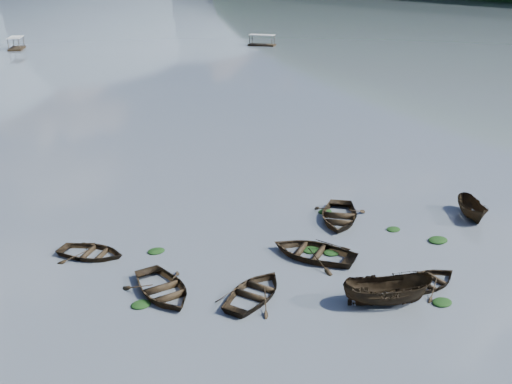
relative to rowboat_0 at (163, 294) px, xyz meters
name	(u,v)px	position (x,y,z in m)	size (l,w,h in m)	color
ground_plane	(368,307)	(8.68, -6.06, 0.00)	(2400.00, 2400.00, 0.00)	#4A535D
rowboat_0	(163,294)	(0.00, 0.00, 0.00)	(3.36, 4.71, 0.98)	black
rowboat_1	(255,297)	(4.12, -2.52, 0.00)	(3.15, 4.41, 0.91)	black
rowboat_2	(386,304)	(9.68, -6.22, 0.00)	(1.72, 4.57, 1.77)	black
rowboat_3	(313,256)	(9.20, -0.27, 0.00)	(3.60, 5.04, 1.04)	black
rowboat_4	(428,285)	(12.87, -5.84, 0.00)	(2.78, 3.90, 0.81)	black
rowboat_5	(471,217)	(21.84, -0.57, 0.00)	(1.41, 3.75, 1.45)	black
rowboat_6	(91,256)	(-2.34, 5.94, 0.00)	(2.90, 4.06, 0.84)	black
rowboat_7	(339,220)	(13.54, 3.23, 0.00)	(3.61, 5.05, 1.05)	black
weed_clump_0	(141,305)	(-1.35, -0.54, 0.00)	(1.03, 0.84, 0.22)	black
weed_clump_1	(332,253)	(10.41, -0.46, 0.00)	(1.10, 0.88, 0.24)	black
weed_clump_2	(442,303)	(12.22, -7.54, 0.00)	(1.08, 0.86, 0.23)	black
weed_clump_3	(393,230)	(15.78, 0.31, 0.00)	(0.94, 0.79, 0.21)	black
weed_clump_4	(438,241)	(17.15, -2.24, 0.00)	(1.29, 1.02, 0.27)	black
weed_clump_5	(156,252)	(1.21, 4.64, 0.00)	(1.05, 0.85, 0.22)	black
weed_clump_6	(311,251)	(9.50, 0.38, 0.00)	(1.10, 0.92, 0.23)	black
weed_clump_7	(325,212)	(13.47, 4.74, 0.00)	(1.00, 0.80, 0.22)	black
pontoon_centre	(17,49)	(4.86, 102.05, 0.00)	(2.51, 6.03, 2.31)	black
pontoon_right	(262,46)	(51.38, 83.50, 0.00)	(2.36, 5.66, 2.17)	black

